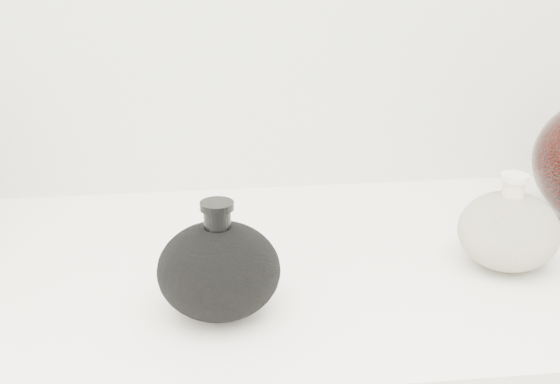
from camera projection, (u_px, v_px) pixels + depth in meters
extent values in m
cube|color=silver|center=(280.00, 275.00, 0.92)|extent=(1.20, 0.50, 0.03)
ellipsoid|color=black|center=(219.00, 270.00, 0.79)|extent=(0.14, 0.14, 0.10)
cylinder|color=black|center=(217.00, 219.00, 0.77)|extent=(0.03, 0.03, 0.03)
cylinder|color=black|center=(217.00, 206.00, 0.76)|extent=(0.04, 0.04, 0.01)
ellipsoid|color=beige|center=(509.00, 231.00, 0.89)|extent=(0.15, 0.15, 0.09)
cylinder|color=beige|center=(514.00, 189.00, 0.87)|extent=(0.03, 0.03, 0.03)
cylinder|color=beige|center=(515.00, 177.00, 0.87)|extent=(0.04, 0.04, 0.01)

